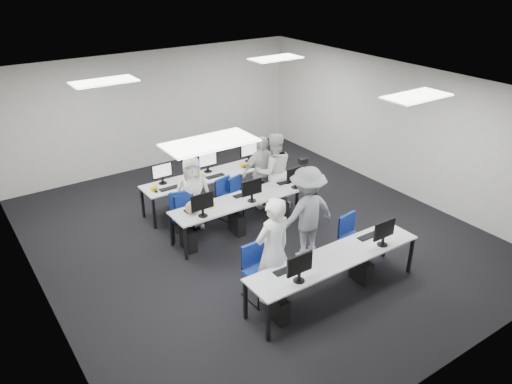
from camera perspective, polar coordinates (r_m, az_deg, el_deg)
room at (r=9.53m, az=-0.43°, el=3.06°), size 9.00×9.02×3.00m
ceiling_panels at (r=9.06m, az=-0.46°, el=11.75°), size 5.20×4.60×0.02m
desk_front at (r=8.26m, az=9.02°, el=-7.60°), size 3.20×0.70×0.73m
desk_mid at (r=10.02m, az=-1.05°, el=-0.90°), size 3.20×0.70×0.73m
desk_back at (r=11.11m, az=-5.04°, el=1.78°), size 3.20×0.70×0.73m
equipment_front at (r=8.32m, az=7.97°, el=-9.94°), size 2.51×0.41×1.19m
equipment_mid at (r=10.07m, az=-1.89°, el=-2.86°), size 2.91×0.41×1.19m
equipment_back at (r=11.34m, az=-4.19°, el=0.55°), size 2.91×0.41×1.19m
chair_0 at (r=8.29m, az=0.48°, el=-10.29°), size 0.48×0.52×0.95m
chair_1 at (r=9.36m, az=11.03°, el=-6.29°), size 0.51×0.54×0.91m
chair_2 at (r=10.08m, az=-8.42°, el=-3.58°), size 0.58×0.60×0.90m
chair_3 at (r=10.67m, az=-3.08°, el=-1.60°), size 0.54×0.56×0.88m
chair_4 at (r=11.21m, az=2.00°, el=-0.21°), size 0.54×0.56×0.85m
chair_5 at (r=10.39m, az=-8.30°, el=-2.76°), size 0.51×0.54×0.83m
chair_6 at (r=11.00m, az=-3.11°, el=-0.77°), size 0.53×0.56×0.85m
chair_7 at (r=11.46m, az=1.35°, el=0.40°), size 0.45×0.49×0.84m
handbag at (r=9.44m, az=-7.25°, el=-1.70°), size 0.32×0.21×0.25m
student_0 at (r=7.92m, az=1.93°, el=-6.73°), size 0.71×0.50×1.85m
student_1 at (r=10.84m, az=2.03°, el=2.35°), size 1.01×0.89×1.74m
student_2 at (r=10.20m, az=-7.26°, el=-0.08°), size 0.87×0.71×1.54m
student_3 at (r=10.95m, az=0.63°, el=2.28°), size 0.97×0.43×1.63m
photographer at (r=9.10m, az=5.82°, el=-2.43°), size 1.21×0.75×1.80m
dslr_camera at (r=8.83m, az=5.42°, el=3.53°), size 0.15×0.19×0.10m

